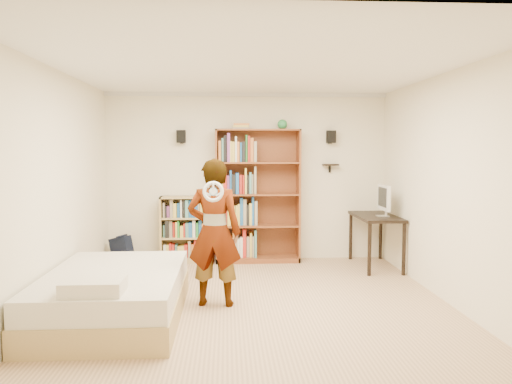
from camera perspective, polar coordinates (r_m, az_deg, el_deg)
ground at (r=5.88m, az=0.03°, el=-12.91°), size 4.50×5.00×0.01m
room_shell at (r=5.60m, az=0.03°, el=4.53°), size 4.52×5.02×2.71m
crown_molding at (r=5.66m, az=0.04°, el=13.75°), size 4.50×5.00×0.06m
speaker_left at (r=8.02m, az=-8.55°, el=6.28°), size 0.14×0.12×0.20m
speaker_right at (r=8.16m, az=8.58°, el=6.26°), size 0.14×0.12×0.20m
wall_shelf at (r=8.17m, az=8.52°, el=3.10°), size 0.25×0.16×0.02m
tall_bookshelf at (r=7.94m, az=0.20°, el=-0.46°), size 1.34×0.39×2.11m
low_bookshelf at (r=8.06m, az=-7.88°, el=-4.24°), size 0.84×0.32×1.05m
computer_desk at (r=7.88m, az=13.50°, el=-5.47°), size 0.58×1.17×0.80m
imac at (r=7.67m, az=14.28°, el=-0.98°), size 0.15×0.48×0.47m
daybed at (r=5.60m, az=-15.87°, el=-10.61°), size 1.40×2.15×0.63m
person at (r=5.75m, az=-4.79°, el=-4.63°), size 0.67×0.48×1.70m
wii_wheel at (r=5.37m, az=-4.91°, el=0.04°), size 0.23×0.09×0.23m
navy_bag at (r=8.07m, az=-15.03°, el=-6.47°), size 0.40×0.34×0.46m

